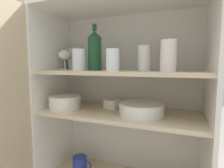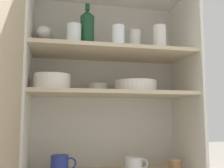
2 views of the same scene
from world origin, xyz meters
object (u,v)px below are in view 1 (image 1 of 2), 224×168
(wine_bottle, at_px, (95,50))
(coffee_mug_primary, at_px, (80,164))
(plate_stack_white, at_px, (141,109))
(mixing_bowl_large, at_px, (65,102))
(serving_bowl_small, at_px, (112,103))

(wine_bottle, distance_m, coffee_mug_primary, 0.74)
(plate_stack_white, xyz_separation_m, mixing_bowl_large, (-0.46, -0.04, 0.01))
(wine_bottle, bearing_deg, plate_stack_white, -1.10)
(serving_bowl_small, bearing_deg, mixing_bowl_large, -153.86)
(mixing_bowl_large, bearing_deg, plate_stack_white, 4.76)
(wine_bottle, xyz_separation_m, plate_stack_white, (0.27, -0.01, -0.31))
(wine_bottle, xyz_separation_m, coffee_mug_primary, (-0.13, 0.03, -0.73))
(serving_bowl_small, height_order, coffee_mug_primary, serving_bowl_small)
(wine_bottle, height_order, mixing_bowl_large, wine_bottle)
(plate_stack_white, relative_size, mixing_bowl_large, 1.27)
(mixing_bowl_large, xyz_separation_m, serving_bowl_small, (0.26, 0.13, -0.01))
(plate_stack_white, xyz_separation_m, serving_bowl_small, (-0.20, 0.09, -0.00))
(serving_bowl_small, bearing_deg, plate_stack_white, -23.83)
(wine_bottle, relative_size, serving_bowl_small, 2.26)
(serving_bowl_small, bearing_deg, wine_bottle, -132.20)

